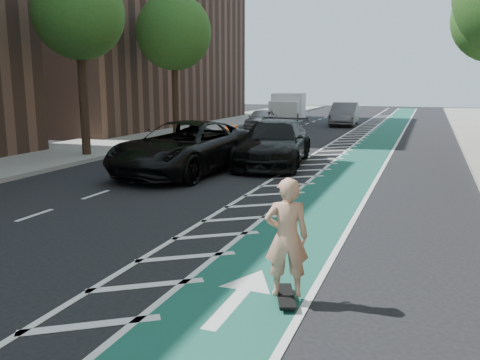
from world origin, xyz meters
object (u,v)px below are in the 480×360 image
at_px(suv_far, 274,143).
at_px(barrel_a, 190,150).
at_px(skateboarder, 287,237).
at_px(suv_near, 185,147).

xyz_separation_m(suv_far, barrel_a, (-3.26, -0.63, -0.36)).
xyz_separation_m(skateboarder, suv_near, (-6.10, 9.07, -0.08)).
distance_m(skateboarder, suv_far, 12.36).
relative_size(skateboarder, suv_near, 0.27).
height_order(suv_near, barrel_a, suv_near).
distance_m(skateboarder, suv_near, 10.93).
distance_m(suv_near, suv_far, 3.63).
bearing_deg(skateboarder, barrel_a, -78.14).
bearing_deg(skateboarder, suv_far, -92.65).
bearing_deg(suv_near, suv_far, 54.11).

